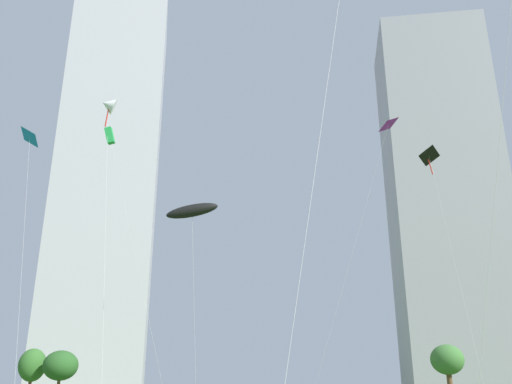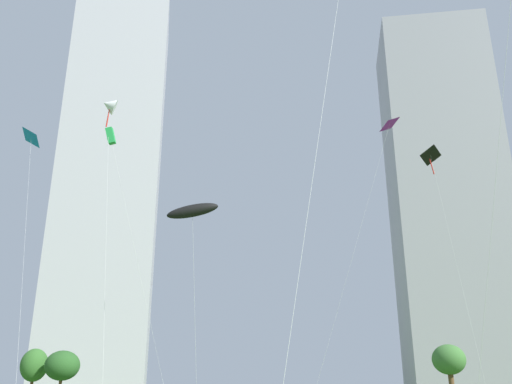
{
  "view_description": "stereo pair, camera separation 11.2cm",
  "coord_description": "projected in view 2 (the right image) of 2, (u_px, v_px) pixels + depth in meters",
  "views": [
    {
      "loc": [
        2.04,
        -17.79,
        1.51
      ],
      "look_at": [
        1.38,
        6.88,
        10.61
      ],
      "focal_mm": 39.0,
      "sensor_mm": 36.0,
      "label": 1
    },
    {
      "loc": [
        2.15,
        -17.78,
        1.51
      ],
      "look_at": [
        1.38,
        6.88,
        10.61
      ],
      "focal_mm": 39.0,
      "sensor_mm": 36.0,
      "label": 2
    }
  ],
  "objects": [
    {
      "name": "park_tree_1",
      "position": [
        449.0,
        361.0,
        48.06
      ],
      "size": [
        2.86,
        2.86,
        5.8
      ],
      "color": "brown",
      "rests_on": "ground"
    },
    {
      "name": "kite_flying_5",
      "position": [
        192.0,
        211.0,
        31.3
      ],
      "size": [
        3.03,
        2.78,
        11.98
      ],
      "color": "silver",
      "rests_on": "ground"
    },
    {
      "name": "kite_flying_8",
      "position": [
        109.0,
        106.0,
        43.67
      ],
      "size": [
        4.51,
        7.77,
        23.8
      ],
      "color": "silver",
      "rests_on": "ground"
    },
    {
      "name": "park_tree_2",
      "position": [
        62.0,
        366.0,
        50.46
      ],
      "size": [
        3.12,
        3.12,
        5.48
      ],
      "color": "brown",
      "rests_on": "ground"
    },
    {
      "name": "kite_flying_1",
      "position": [
        388.0,
        128.0,
        45.92
      ],
      "size": [
        8.11,
        3.96,
        23.11
      ],
      "color": "silver",
      "rests_on": "ground"
    },
    {
      "name": "distant_highrise_0",
      "position": [
        447.0,
        200.0,
        133.56
      ],
      "size": [
        27.36,
        25.07,
        91.74
      ],
      "primitive_type": "cube",
      "rotation": [
        0.0,
        0.0,
        -0.11
      ],
      "color": "#939399",
      "rests_on": "ground"
    },
    {
      "name": "park_tree_0",
      "position": [
        34.0,
        366.0,
        51.75
      ],
      "size": [
        2.5,
        2.5,
        5.75
      ],
      "color": "brown",
      "rests_on": "ground"
    },
    {
      "name": "distant_highrise_1",
      "position": [
        111.0,
        184.0,
        134.95
      ],
      "size": [
        27.02,
        29.41,
        100.21
      ],
      "primitive_type": "cube",
      "rotation": [
        0.0,
        0.0,
        0.2
      ],
      "color": "#A8A8AD",
      "rests_on": "ground"
    },
    {
      "name": "kite_flying_6",
      "position": [
        431.0,
        157.0,
        51.91
      ],
      "size": [
        2.43,
        3.28,
        23.13
      ],
      "color": "silver",
      "rests_on": "ground"
    },
    {
      "name": "kite_flying_2",
      "position": [
        111.0,
        137.0,
        41.91
      ],
      "size": [
        5.4,
        4.07,
        20.68
      ],
      "color": "silver",
      "rests_on": "ground"
    },
    {
      "name": "kite_flying_3",
      "position": [
        31.0,
        139.0,
        47.9
      ],
      "size": [
        6.52,
        9.24,
        23.11
      ],
      "color": "silver",
      "rests_on": "ground"
    }
  ]
}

